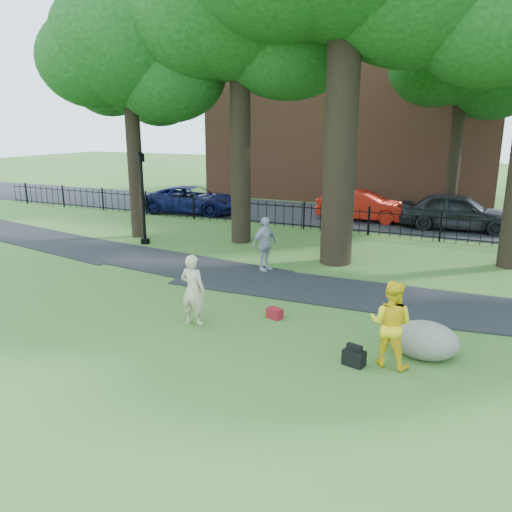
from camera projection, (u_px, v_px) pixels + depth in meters
The scene contains 16 objects.
ground at pixel (249, 336), 11.55m from camera, with size 120.00×120.00×0.00m, color #31591F.
footpath at pixel (338, 292), 14.55m from camera, with size 36.00×2.60×0.03m, color black.
street at pixel (385, 220), 25.54m from camera, with size 80.00×7.00×0.02m, color black.
iron_fence at pixel (368, 222), 21.89m from camera, with size 44.00×0.04×1.20m.
brick_building at pixel (354, 104), 32.64m from camera, with size 18.00×8.00×12.00m, color brown.
tree_row at pixel (372, 18), 16.59m from camera, with size 26.82×7.96×12.42m.
woman at pixel (193, 290), 12.04m from camera, with size 0.64×0.42×1.76m, color #C5B187.
man at pixel (391, 324), 9.95m from camera, with size 0.87×0.68×1.79m, color yellow.
pedestrian at pixel (264, 244), 16.45m from camera, with size 1.07×0.45×1.83m, color #A0A0A4.
boulder at pixel (425, 338), 10.48m from camera, with size 1.39×1.05×0.81m, color slate.
lamppost at pixel (143, 199), 20.01m from camera, with size 0.37×0.37×3.75m.
backpack at pixel (354, 358), 10.12m from camera, with size 0.43×0.27×0.32m, color black.
red_bag at pixel (275, 313), 12.57m from camera, with size 0.39×0.24×0.27m, color maroon.
red_sedan at pixel (363, 206), 25.11m from camera, with size 1.60×4.59×1.51m, color red.
navy_van at pixel (193, 200), 27.29m from camera, with size 2.44×5.29×1.47m, color #0E1246.
grey_car at pixel (457, 211), 22.92m from camera, with size 2.03×5.04×1.72m, color black.
Camera 1 is at (4.69, -9.60, 4.76)m, focal length 35.00 mm.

